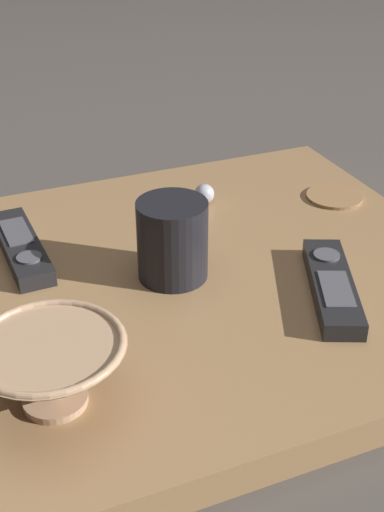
# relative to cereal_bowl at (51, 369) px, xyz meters

# --- Properties ---
(ground_plane) EXTENTS (6.00, 6.00, 0.00)m
(ground_plane) POSITION_rel_cereal_bowl_xyz_m (-0.17, 0.23, -0.08)
(ground_plane) COLOR #47423D
(table) EXTENTS (0.62, 0.67, 0.04)m
(table) POSITION_rel_cereal_bowl_xyz_m (-0.17, 0.23, -0.06)
(table) COLOR #936D47
(table) RESTS_ON ground
(cereal_bowl) EXTENTS (0.15, 0.15, 0.07)m
(cereal_bowl) POSITION_rel_cereal_bowl_xyz_m (0.00, 0.00, 0.00)
(cereal_bowl) COLOR tan
(cereal_bowl) RESTS_ON table
(coffee_mug) EXTENTS (0.09, 0.09, 0.10)m
(coffee_mug) POSITION_rel_cereal_bowl_xyz_m (-0.17, 0.19, 0.01)
(coffee_mug) COLOR black
(coffee_mug) RESTS_ON table
(teaspoon) EXTENTS (0.11, 0.07, 0.03)m
(teaspoon) POSITION_rel_cereal_bowl_xyz_m (-0.33, 0.30, -0.03)
(teaspoon) COLOR #A3A5B2
(teaspoon) RESTS_ON table
(tv_remote_near) EXTENTS (0.19, 0.12, 0.02)m
(tv_remote_near) POSITION_rel_cereal_bowl_xyz_m (-0.06, 0.35, -0.03)
(tv_remote_near) COLOR black
(tv_remote_near) RESTS_ON table
(tv_remote_far) EXTENTS (0.19, 0.05, 0.02)m
(tv_remote_far) POSITION_rel_cereal_bowl_xyz_m (-0.29, 0.02, -0.03)
(tv_remote_far) COLOR black
(tv_remote_far) RESTS_ON table
(drink_coaster) EXTENTS (0.09, 0.09, 0.01)m
(drink_coaster) POSITION_rel_cereal_bowl_xyz_m (-0.28, 0.49, -0.04)
(drink_coaster) COLOR olive
(drink_coaster) RESTS_ON table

